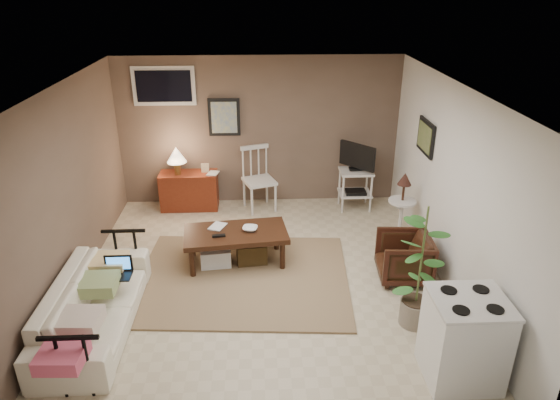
{
  "coord_description": "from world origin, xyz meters",
  "views": [
    {
      "loc": [
        -0.02,
        -5.28,
        3.48
      ],
      "look_at": [
        0.24,
        0.35,
        0.95
      ],
      "focal_mm": 32.0,
      "sensor_mm": 36.0,
      "label": 1
    }
  ],
  "objects_px": {
    "sofa": "(93,297)",
    "tv_stand": "(356,175)",
    "spindle_chair": "(259,181)",
    "stove": "(464,339)",
    "coffee_table": "(235,245)",
    "red_console": "(188,187)",
    "armchair": "(404,256)",
    "potted_plant": "(421,263)",
    "side_table": "(403,199)"
  },
  "relations": [
    {
      "from": "sofa",
      "to": "tv_stand",
      "type": "relative_size",
      "value": 1.83
    },
    {
      "from": "spindle_chair",
      "to": "stove",
      "type": "bearing_deg",
      "value": -64.26
    },
    {
      "from": "coffee_table",
      "to": "red_console",
      "type": "height_order",
      "value": "red_console"
    },
    {
      "from": "tv_stand",
      "to": "armchair",
      "type": "distance_m",
      "value": 2.13
    },
    {
      "from": "tv_stand",
      "to": "armchair",
      "type": "xyz_separation_m",
      "value": [
        0.23,
        -2.1,
        -0.26
      ]
    },
    {
      "from": "sofa",
      "to": "spindle_chair",
      "type": "bearing_deg",
      "value": -30.97
    },
    {
      "from": "sofa",
      "to": "potted_plant",
      "type": "relative_size",
      "value": 1.4
    },
    {
      "from": "sofa",
      "to": "stove",
      "type": "bearing_deg",
      "value": -103.77
    },
    {
      "from": "spindle_chair",
      "to": "red_console",
      "type": "bearing_deg",
      "value": 176.34
    },
    {
      "from": "spindle_chair",
      "to": "stove",
      "type": "distance_m",
      "value": 4.28
    },
    {
      "from": "potted_plant",
      "to": "stove",
      "type": "distance_m",
      "value": 0.89
    },
    {
      "from": "red_console",
      "to": "side_table",
      "type": "bearing_deg",
      "value": -21.4
    },
    {
      "from": "side_table",
      "to": "stove",
      "type": "relative_size",
      "value": 1.18
    },
    {
      "from": "coffee_table",
      "to": "potted_plant",
      "type": "xyz_separation_m",
      "value": [
        1.99,
        -1.35,
        0.48
      ]
    },
    {
      "from": "armchair",
      "to": "stove",
      "type": "xyz_separation_m",
      "value": [
        0.08,
        -1.7,
        0.11
      ]
    },
    {
      "from": "sofa",
      "to": "armchair",
      "type": "height_order",
      "value": "sofa"
    },
    {
      "from": "red_console",
      "to": "potted_plant",
      "type": "xyz_separation_m",
      "value": [
        2.82,
        -3.13,
        0.4
      ]
    },
    {
      "from": "spindle_chair",
      "to": "armchair",
      "type": "relative_size",
      "value": 1.59
    },
    {
      "from": "spindle_chair",
      "to": "potted_plant",
      "type": "height_order",
      "value": "potted_plant"
    },
    {
      "from": "side_table",
      "to": "stove",
      "type": "height_order",
      "value": "side_table"
    },
    {
      "from": "spindle_chair",
      "to": "tv_stand",
      "type": "distance_m",
      "value": 1.56
    },
    {
      "from": "tv_stand",
      "to": "side_table",
      "type": "distance_m",
      "value": 1.19
    },
    {
      "from": "potted_plant",
      "to": "side_table",
      "type": "bearing_deg",
      "value": 79.93
    },
    {
      "from": "spindle_chair",
      "to": "tv_stand",
      "type": "height_order",
      "value": "tv_stand"
    },
    {
      "from": "armchair",
      "to": "stove",
      "type": "distance_m",
      "value": 1.7
    },
    {
      "from": "potted_plant",
      "to": "red_console",
      "type": "bearing_deg",
      "value": 131.95
    },
    {
      "from": "sofa",
      "to": "coffee_table",
      "type": "bearing_deg",
      "value": -49.26
    },
    {
      "from": "sofa",
      "to": "armchair",
      "type": "xyz_separation_m",
      "value": [
        3.56,
        0.81,
        -0.07
      ]
    },
    {
      "from": "red_console",
      "to": "sofa",
      "type": "bearing_deg",
      "value": -101.74
    },
    {
      "from": "sofa",
      "to": "potted_plant",
      "type": "height_order",
      "value": "potted_plant"
    },
    {
      "from": "coffee_table",
      "to": "sofa",
      "type": "relative_size",
      "value": 0.69
    },
    {
      "from": "coffee_table",
      "to": "armchair",
      "type": "xyz_separation_m",
      "value": [
        2.11,
        -0.45,
        0.04
      ]
    },
    {
      "from": "spindle_chair",
      "to": "tv_stand",
      "type": "relative_size",
      "value": 0.94
    },
    {
      "from": "potted_plant",
      "to": "stove",
      "type": "relative_size",
      "value": 1.63
    },
    {
      "from": "side_table",
      "to": "potted_plant",
      "type": "relative_size",
      "value": 0.72
    },
    {
      "from": "tv_stand",
      "to": "side_table",
      "type": "height_order",
      "value": "tv_stand"
    },
    {
      "from": "spindle_chair",
      "to": "sofa",
      "type": "bearing_deg",
      "value": -120.97
    },
    {
      "from": "tv_stand",
      "to": "armchair",
      "type": "height_order",
      "value": "tv_stand"
    },
    {
      "from": "sofa",
      "to": "stove",
      "type": "distance_m",
      "value": 3.75
    },
    {
      "from": "spindle_chair",
      "to": "potted_plant",
      "type": "xyz_separation_m",
      "value": [
        1.67,
        -3.06,
        0.28
      ]
    },
    {
      "from": "tv_stand",
      "to": "side_table",
      "type": "bearing_deg",
      "value": -67.88
    },
    {
      "from": "side_table",
      "to": "potted_plant",
      "type": "distance_m",
      "value": 1.93
    },
    {
      "from": "coffee_table",
      "to": "armchair",
      "type": "distance_m",
      "value": 2.15
    },
    {
      "from": "armchair",
      "to": "sofa",
      "type": "bearing_deg",
      "value": -73.35
    },
    {
      "from": "spindle_chair",
      "to": "tv_stand",
      "type": "xyz_separation_m",
      "value": [
        1.56,
        -0.06,
        0.1
      ]
    },
    {
      "from": "red_console",
      "to": "spindle_chair",
      "type": "distance_m",
      "value": 1.16
    },
    {
      "from": "red_console",
      "to": "armchair",
      "type": "distance_m",
      "value": 3.69
    },
    {
      "from": "sofa",
      "to": "stove",
      "type": "height_order",
      "value": "stove"
    },
    {
      "from": "spindle_chair",
      "to": "side_table",
      "type": "relative_size",
      "value": 0.99
    },
    {
      "from": "coffee_table",
      "to": "tv_stand",
      "type": "distance_m",
      "value": 2.52
    }
  ]
}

